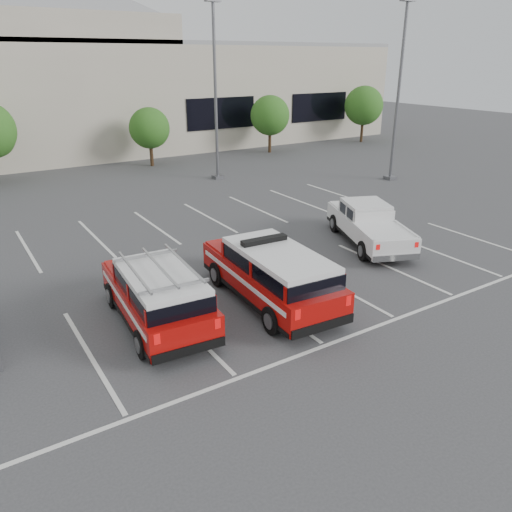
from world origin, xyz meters
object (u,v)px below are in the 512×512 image
Objects in this scene: fire_chief_suv at (271,278)px; ladder_suv at (158,299)px; light_pole_right at (398,93)px; white_pickup at (368,228)px; tree_right at (271,117)px; convention_building at (41,91)px; tree_mid_right at (151,129)px; light_pole_mid at (215,92)px; tree_far_right at (364,107)px.

ladder_suv is at bearing 174.64° from fire_chief_suv.
light_pole_right is 1.83× the size of white_pickup.
tree_right is 26.60m from fire_chief_suv.
tree_right is at bearing 53.72° from ladder_suv.
convention_building is 15.04× the size of tree_mid_right.
tree_far_right is at bearing 18.48° from light_pole_mid.
white_pickup is (-0.46, -13.70, -4.54)m from light_pole_mid.
tree_mid_right is at bearing 116.87° from white_pickup.
ladder_suv is at bearing -142.91° from tree_far_right.
tree_right is 0.79× the size of white_pickup.
tree_far_right reaches higher than tree_mid_right.
light_pole_mid is 1.79× the size of fire_chief_suv.
convention_building is at bearing 124.81° from white_pickup.
tree_right reaches higher than white_pickup.
fire_chief_suv is (-15.76, -9.94, -4.38)m from light_pole_right.
light_pole_mid is (-18.09, -6.05, 2.14)m from tree_far_right.
fire_chief_suv is at bearing -147.77° from light_pole_right.
ladder_suv is at bearing -96.26° from convention_building.
ladder_suv is (-28.34, -21.42, -2.26)m from tree_far_right.
light_pole_mid is at bearing -72.48° from tree_mid_right.
tree_far_right is at bearing 52.96° from light_pole_right.
light_pole_right is at bearing 61.80° from white_pickup.
fire_chief_suv is 1.13× the size of ladder_suv.
convention_building reaches higher than fire_chief_suv.
tree_right is 0.43× the size of light_pole_right.
ladder_suv is (-18.34, -21.42, -1.99)m from tree_right.
tree_mid_right is (4.91, -9.82, -2.22)m from convention_building.
ladder_suv is at bearing -111.26° from tree_mid_right.
convention_building is 31.67m from ladder_suv.
white_pickup is (6.35, -29.56, -4.07)m from convention_building.
light_pole_mid is (6.82, -15.86, 0.47)m from convention_building.
light_pole_right reaches higher than tree_mid_right.
convention_building reaches higher than tree_mid_right.
tree_far_right reaches higher than fire_chief_suv.
tree_mid_right is at bearing -180.00° from tree_far_right.
light_pole_mid reaches higher than tree_mid_right.
tree_right is 0.87× the size of ladder_suv.
light_pole_mid reaches higher than white_pickup.
white_pickup is at bearing 23.33° from fire_chief_suv.
tree_right is 12.32m from light_pole_right.
white_pickup is (-9.46, -7.70, -4.54)m from light_pole_right.
light_pole_mid is 2.01× the size of ladder_suv.
tree_far_right is at bearing 0.00° from tree_mid_right.
tree_far_right is (24.91, -9.82, -1.68)m from convention_building.
tree_mid_right is at bearing -63.43° from convention_building.
convention_building is 5.86× the size of light_pole_right.
convention_building is at bearing 158.49° from tree_far_right.
tree_far_right is 0.47× the size of light_pole_mid.
tree_right is (14.91, -9.82, -1.95)m from convention_building.
tree_mid_right is 0.39× the size of light_pole_right.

